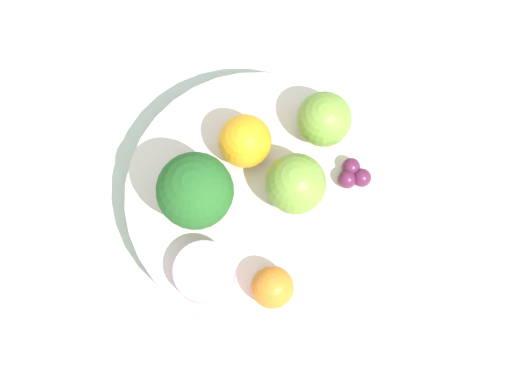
{
  "coord_description": "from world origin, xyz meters",
  "views": [
    {
      "loc": [
        0.12,
        0.14,
        0.75
      ],
      "look_at": [
        0.0,
        0.0,
        0.06
      ],
      "focal_mm": 60.0,
      "sensor_mm": 36.0,
      "label": 1
    }
  ],
  "objects_px": {
    "apple_green": "(324,119)",
    "orange_front": "(272,287)",
    "apple_red": "(296,184)",
    "orange_back": "(245,141)",
    "bowl": "(256,199)",
    "broccoli": "(195,191)",
    "small_cup": "(205,273)",
    "grape_cluster": "(353,175)"
  },
  "relations": [
    {
      "from": "small_cup",
      "to": "bowl",
      "type": "bearing_deg",
      "value": -162.16
    },
    {
      "from": "orange_front",
      "to": "orange_back",
      "type": "xyz_separation_m",
      "value": [
        -0.06,
        -0.11,
        0.01
      ]
    },
    {
      "from": "bowl",
      "to": "broccoli",
      "type": "height_order",
      "value": "broccoli"
    },
    {
      "from": "apple_red",
      "to": "orange_back",
      "type": "height_order",
      "value": "apple_red"
    },
    {
      "from": "apple_green",
      "to": "small_cup",
      "type": "height_order",
      "value": "apple_green"
    },
    {
      "from": "orange_back",
      "to": "small_cup",
      "type": "distance_m",
      "value": 0.11
    },
    {
      "from": "apple_green",
      "to": "orange_front",
      "type": "relative_size",
      "value": 1.34
    },
    {
      "from": "grape_cluster",
      "to": "bowl",
      "type": "bearing_deg",
      "value": -29.6
    },
    {
      "from": "bowl",
      "to": "apple_green",
      "type": "relative_size",
      "value": 4.78
    },
    {
      "from": "bowl",
      "to": "small_cup",
      "type": "distance_m",
      "value": 0.08
    },
    {
      "from": "apple_red",
      "to": "small_cup",
      "type": "relative_size",
      "value": 1.0
    },
    {
      "from": "broccoli",
      "to": "apple_green",
      "type": "distance_m",
      "value": 0.13
    },
    {
      "from": "orange_back",
      "to": "broccoli",
      "type": "bearing_deg",
      "value": 10.41
    },
    {
      "from": "apple_green",
      "to": "orange_front",
      "type": "xyz_separation_m",
      "value": [
        0.13,
        0.08,
        -0.01
      ]
    },
    {
      "from": "apple_green",
      "to": "small_cup",
      "type": "xyz_separation_m",
      "value": [
        0.16,
        0.03,
        -0.01
      ]
    },
    {
      "from": "broccoli",
      "to": "apple_red",
      "type": "relative_size",
      "value": 1.47
    },
    {
      "from": "broccoli",
      "to": "orange_back",
      "type": "xyz_separation_m",
      "value": [
        -0.06,
        -0.01,
        -0.02
      ]
    },
    {
      "from": "apple_red",
      "to": "orange_back",
      "type": "bearing_deg",
      "value": -82.4
    },
    {
      "from": "bowl",
      "to": "apple_red",
      "type": "bearing_deg",
      "value": 144.79
    },
    {
      "from": "apple_green",
      "to": "orange_back",
      "type": "bearing_deg",
      "value": -24.37
    },
    {
      "from": "apple_green",
      "to": "orange_front",
      "type": "distance_m",
      "value": 0.15
    },
    {
      "from": "apple_red",
      "to": "orange_front",
      "type": "distance_m",
      "value": 0.09
    },
    {
      "from": "apple_red",
      "to": "small_cup",
      "type": "bearing_deg",
      "value": 3.15
    },
    {
      "from": "orange_back",
      "to": "small_cup",
      "type": "height_order",
      "value": "orange_back"
    },
    {
      "from": "small_cup",
      "to": "grape_cluster",
      "type": "bearing_deg",
      "value": 173.56
    },
    {
      "from": "bowl",
      "to": "orange_front",
      "type": "xyz_separation_m",
      "value": [
        0.04,
        0.07,
        0.03
      ]
    },
    {
      "from": "grape_cluster",
      "to": "small_cup",
      "type": "distance_m",
      "value": 0.15
    },
    {
      "from": "apple_red",
      "to": "orange_back",
      "type": "distance_m",
      "value": 0.06
    },
    {
      "from": "orange_front",
      "to": "bowl",
      "type": "bearing_deg",
      "value": -121.14
    },
    {
      "from": "apple_red",
      "to": "apple_green",
      "type": "relative_size",
      "value": 1.08
    },
    {
      "from": "grape_cluster",
      "to": "orange_front",
      "type": "bearing_deg",
      "value": 14.16
    },
    {
      "from": "apple_green",
      "to": "grape_cluster",
      "type": "xyz_separation_m",
      "value": [
        0.01,
        0.05,
        -0.02
      ]
    },
    {
      "from": "apple_green",
      "to": "orange_front",
      "type": "height_order",
      "value": "apple_green"
    },
    {
      "from": "bowl",
      "to": "broccoli",
      "type": "distance_m",
      "value": 0.08
    },
    {
      "from": "orange_front",
      "to": "apple_green",
      "type": "bearing_deg",
      "value": -147.71
    },
    {
      "from": "bowl",
      "to": "small_cup",
      "type": "relative_size",
      "value": 4.41
    },
    {
      "from": "small_cup",
      "to": "orange_back",
      "type": "bearing_deg",
      "value": -147.17
    },
    {
      "from": "bowl",
      "to": "apple_green",
      "type": "bearing_deg",
      "value": -174.1
    },
    {
      "from": "apple_red",
      "to": "orange_front",
      "type": "height_order",
      "value": "apple_red"
    },
    {
      "from": "small_cup",
      "to": "orange_front",
      "type": "bearing_deg",
      "value": 126.26
    },
    {
      "from": "bowl",
      "to": "orange_back",
      "type": "height_order",
      "value": "orange_back"
    },
    {
      "from": "orange_front",
      "to": "orange_back",
      "type": "bearing_deg",
      "value": -119.9
    }
  ]
}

